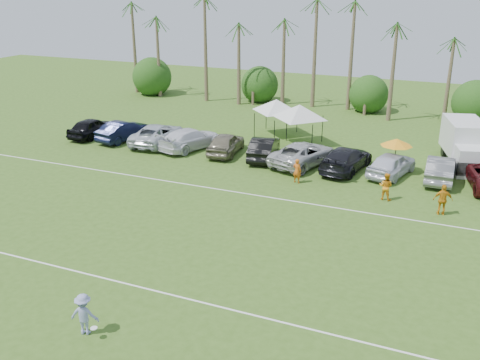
% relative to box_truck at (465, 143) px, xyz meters
% --- Properties ---
extents(ground, '(120.00, 120.00, 0.00)m').
position_rel_box_truck_xyz_m(ground, '(-15.53, -25.35, -1.69)').
color(ground, '#395C1B').
rests_on(ground, ground).
extents(field_lines, '(80.00, 12.10, 0.01)m').
position_rel_box_truck_xyz_m(field_lines, '(-15.53, -17.35, -1.68)').
color(field_lines, white).
rests_on(field_lines, ground).
extents(palm_tree_0, '(2.40, 2.40, 8.90)m').
position_rel_box_truck_xyz_m(palm_tree_0, '(-37.53, 12.65, 5.79)').
color(palm_tree_0, brown).
rests_on(palm_tree_0, ground).
extents(palm_tree_1, '(2.40, 2.40, 9.90)m').
position_rel_box_truck_xyz_m(palm_tree_1, '(-32.53, 12.65, 6.66)').
color(palm_tree_1, brown).
rests_on(palm_tree_1, ground).
extents(palm_tree_2, '(2.40, 2.40, 10.90)m').
position_rel_box_truck_xyz_m(palm_tree_2, '(-27.53, 12.65, 7.52)').
color(palm_tree_2, brown).
rests_on(palm_tree_2, ground).
extents(palm_tree_3, '(2.40, 2.40, 11.90)m').
position_rel_box_truck_xyz_m(palm_tree_3, '(-23.53, 12.65, 8.37)').
color(palm_tree_3, brown).
rests_on(palm_tree_3, ground).
extents(palm_tree_4, '(2.40, 2.40, 8.90)m').
position_rel_box_truck_xyz_m(palm_tree_4, '(-19.53, 12.65, 5.79)').
color(palm_tree_4, brown).
rests_on(palm_tree_4, ground).
extents(palm_tree_5, '(2.40, 2.40, 9.90)m').
position_rel_box_truck_xyz_m(palm_tree_5, '(-15.53, 12.65, 6.66)').
color(palm_tree_5, brown).
rests_on(palm_tree_5, ground).
extents(palm_tree_6, '(2.40, 2.40, 10.90)m').
position_rel_box_truck_xyz_m(palm_tree_6, '(-11.53, 12.65, 7.52)').
color(palm_tree_6, brown).
rests_on(palm_tree_6, ground).
extents(palm_tree_7, '(2.40, 2.40, 11.90)m').
position_rel_box_truck_xyz_m(palm_tree_7, '(-7.53, 12.65, 8.37)').
color(palm_tree_7, brown).
rests_on(palm_tree_7, ground).
extents(palm_tree_8, '(2.40, 2.40, 8.90)m').
position_rel_box_truck_xyz_m(palm_tree_8, '(-2.53, 12.65, 5.79)').
color(palm_tree_8, brown).
rests_on(palm_tree_8, ground).
extents(bush_tree_0, '(4.00, 4.00, 4.00)m').
position_rel_box_truck_xyz_m(bush_tree_0, '(-34.53, 13.65, 0.11)').
color(bush_tree_0, brown).
rests_on(bush_tree_0, ground).
extents(bush_tree_1, '(4.00, 4.00, 4.00)m').
position_rel_box_truck_xyz_m(bush_tree_1, '(-21.53, 13.65, 0.11)').
color(bush_tree_1, brown).
rests_on(bush_tree_1, ground).
extents(bush_tree_2, '(4.00, 4.00, 4.00)m').
position_rel_box_truck_xyz_m(bush_tree_2, '(-9.53, 13.65, 0.11)').
color(bush_tree_2, brown).
rests_on(bush_tree_2, ground).
extents(bush_tree_3, '(4.00, 4.00, 4.00)m').
position_rel_box_truck_xyz_m(bush_tree_3, '(0.47, 13.65, 0.11)').
color(bush_tree_3, brown).
rests_on(bush_tree_3, ground).
extents(sideline_player_a, '(0.67, 0.51, 1.67)m').
position_rel_box_truck_xyz_m(sideline_player_a, '(-10.08, -8.20, -0.85)').
color(sideline_player_a, '#D76017').
rests_on(sideline_player_a, ground).
extents(sideline_player_b, '(0.94, 0.78, 1.72)m').
position_rel_box_truck_xyz_m(sideline_player_b, '(-4.21, -8.87, -0.83)').
color(sideline_player_b, orange).
rests_on(sideline_player_b, ground).
extents(sideline_player_c, '(1.15, 0.67, 1.84)m').
position_rel_box_truck_xyz_m(sideline_player_c, '(-0.85, -9.90, -0.77)').
color(sideline_player_c, orange).
rests_on(sideline_player_c, ground).
extents(box_truck, '(3.77, 6.51, 3.16)m').
position_rel_box_truck_xyz_m(box_truck, '(0.00, 0.00, 0.00)').
color(box_truck, silver).
rests_on(box_truck, ground).
extents(canopy_tent_left, '(4.48, 4.48, 3.63)m').
position_rel_box_truck_xyz_m(canopy_tent_left, '(-15.32, 2.47, 1.42)').
color(canopy_tent_left, black).
rests_on(canopy_tent_left, ground).
extents(canopy_tent_right, '(4.79, 4.79, 3.88)m').
position_rel_box_truck_xyz_m(canopy_tent_right, '(-12.61, 0.35, 1.63)').
color(canopy_tent_right, black).
rests_on(canopy_tent_right, ground).
extents(market_umbrella, '(2.21, 2.21, 2.46)m').
position_rel_box_truck_xyz_m(market_umbrella, '(-4.40, -3.58, 0.52)').
color(market_umbrella, black).
rests_on(market_umbrella, ground).
extents(frisbee_player, '(1.27, 0.88, 1.70)m').
position_rel_box_truck_xyz_m(frisbee_player, '(-12.68, -26.94, -0.84)').
color(frisbee_player, '#8B93C5').
rests_on(frisbee_player, ground).
extents(parked_car_0, '(2.10, 4.93, 1.66)m').
position_rel_box_truck_xyz_m(parked_car_0, '(-29.65, -4.38, -0.86)').
color(parked_car_0, black).
rests_on(parked_car_0, ground).
extents(parked_car_1, '(2.63, 5.28, 1.66)m').
position_rel_box_truck_xyz_m(parked_car_1, '(-26.51, -4.22, -0.86)').
color(parked_car_1, black).
rests_on(parked_car_1, ground).
extents(parked_car_2, '(3.26, 6.19, 1.66)m').
position_rel_box_truck_xyz_m(parked_car_2, '(-23.36, -4.02, -0.86)').
color(parked_car_2, silver).
rests_on(parked_car_2, ground).
extents(parked_car_3, '(3.95, 6.16, 1.66)m').
position_rel_box_truck_xyz_m(parked_car_3, '(-20.22, -4.16, -0.86)').
color(parked_car_3, white).
rests_on(parked_car_3, ground).
extents(parked_car_4, '(2.51, 5.07, 1.66)m').
position_rel_box_truck_xyz_m(parked_car_4, '(-17.08, -4.24, -0.86)').
color(parked_car_4, gray).
rests_on(parked_car_4, ground).
extents(parked_car_5, '(2.66, 5.28, 1.66)m').
position_rel_box_truck_xyz_m(parked_car_5, '(-13.93, -4.20, -0.86)').
color(parked_car_5, black).
rests_on(parked_car_5, ground).
extents(parked_car_6, '(4.32, 6.51, 1.66)m').
position_rel_box_truck_xyz_m(parked_car_6, '(-10.79, -4.45, -0.86)').
color(parked_car_6, '#B6B7B7').
rests_on(parked_car_6, ground).
extents(parked_car_7, '(3.21, 6.02, 1.66)m').
position_rel_box_truck_xyz_m(parked_car_7, '(-7.65, -4.41, -0.86)').
color(parked_car_7, black).
rests_on(parked_car_7, ground).
extents(parked_car_8, '(3.21, 5.23, 1.66)m').
position_rel_box_truck_xyz_m(parked_car_8, '(-4.51, -4.31, -0.86)').
color(parked_car_8, silver).
rests_on(parked_car_8, ground).
extents(parked_car_9, '(1.84, 5.07, 1.66)m').
position_rel_box_truck_xyz_m(parked_car_9, '(-1.36, -3.99, -0.86)').
color(parked_car_9, slate).
rests_on(parked_car_9, ground).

